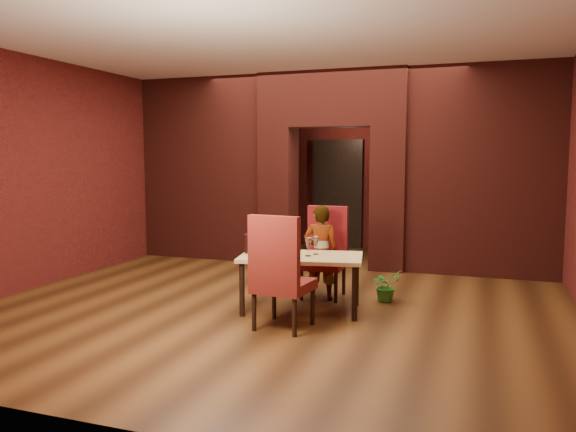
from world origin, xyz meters
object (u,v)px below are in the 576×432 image
object	(u,v)px
dining_table	(301,283)
wine_glass_c	(308,247)
chair_near	(284,271)
wine_glass_b	(316,245)
potted_plant	(386,285)
person_seated	(321,253)
wine_glass_a	(289,244)
chair_far	(323,253)
wine_bucket	(252,244)
water_bottle	(275,239)

from	to	relation	value
dining_table	wine_glass_c	distance (m)	0.45
chair_near	wine_glass_b	size ratio (longest dim) A/B	5.68
wine_glass_b	potted_plant	bearing A→B (deg)	41.59
person_seated	wine_glass_b	bearing A→B (deg)	91.28
potted_plant	wine_glass_a	bearing A→B (deg)	-146.80
chair_near	person_seated	world-z (taller)	chair_near
chair_far	chair_near	distance (m)	1.40
chair_far	person_seated	distance (m)	0.13
person_seated	wine_glass_a	world-z (taller)	person_seated
chair_near	wine_bucket	size ratio (longest dim) A/B	5.24
dining_table	water_bottle	size ratio (longest dim) A/B	4.70
wine_glass_b	water_bottle	world-z (taller)	water_bottle
wine_bucket	chair_near	bearing A→B (deg)	-44.77
chair_far	wine_glass_b	bearing A→B (deg)	-83.75
wine_glass_b	dining_table	bearing A→B (deg)	-139.89
chair_near	wine_glass_b	bearing A→B (deg)	-91.84
dining_table	potted_plant	size ratio (longest dim) A/B	3.48
chair_far	wine_bucket	world-z (taller)	chair_far
dining_table	person_seated	bearing A→B (deg)	71.75
wine_glass_a	potted_plant	distance (m)	1.39
dining_table	wine_bucket	xyz separation A→B (m)	(-0.59, -0.08, 0.45)
water_bottle	potted_plant	world-z (taller)	water_bottle
wine_glass_a	water_bottle	size ratio (longest dim) A/B	0.73
wine_glass_c	wine_bucket	world-z (taller)	wine_bucket
person_seated	wine_glass_a	bearing A→B (deg)	55.62
chair_far	water_bottle	world-z (taller)	chair_far
dining_table	wine_glass_b	distance (m)	0.48
wine_glass_c	person_seated	bearing A→B (deg)	91.70
dining_table	chair_far	distance (m)	0.75
chair_near	wine_glass_b	distance (m)	0.84
water_bottle	dining_table	bearing A→B (deg)	-19.95
person_seated	wine_bucket	size ratio (longest dim) A/B	5.21
chair_far	person_seated	world-z (taller)	person_seated
wine_glass_a	wine_bucket	xyz separation A→B (m)	(-0.41, -0.16, 0.01)
chair_near	wine_glass_c	distance (m)	0.69
wine_glass_a	wine_glass_c	xyz separation A→B (m)	(0.27, -0.10, -0.00)
wine_glass_b	potted_plant	world-z (taller)	wine_glass_b
potted_plant	person_seated	bearing A→B (deg)	-166.35
person_seated	wine_bucket	world-z (taller)	person_seated
chair_near	chair_far	bearing A→B (deg)	-85.61
chair_far	water_bottle	size ratio (longest dim) A/B	3.89
person_seated	wine_glass_b	distance (m)	0.49
dining_table	wine_glass_a	bearing A→B (deg)	145.41
chair_near	wine_glass_b	world-z (taller)	chair_near
wine_bucket	water_bottle	size ratio (longest dim) A/B	0.77
person_seated	wine_bucket	xyz separation A→B (m)	(-0.66, -0.66, 0.17)
chair_far	wine_bucket	xyz separation A→B (m)	(-0.66, -0.78, 0.20)
person_seated	potted_plant	distance (m)	0.92
potted_plant	chair_near	bearing A→B (deg)	-119.99
wine_bucket	potted_plant	bearing A→B (deg)	30.17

